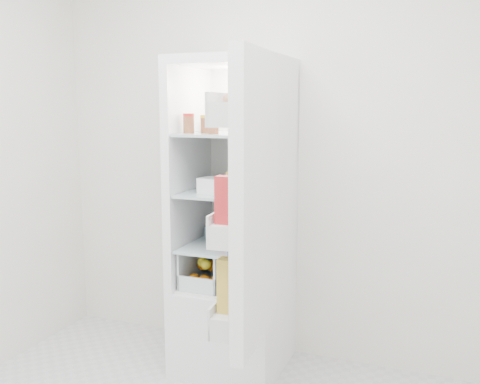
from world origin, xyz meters
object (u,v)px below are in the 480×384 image
at_px(refrigerator, 236,255).
at_px(red_cabbage, 238,229).
at_px(mushroom_bowl, 215,232).
at_px(fridge_door, 250,206).

height_order(refrigerator, red_cabbage, refrigerator).
bearing_deg(red_cabbage, mushroom_bowl, 152.97).
bearing_deg(fridge_door, refrigerator, 22.39).
xyz_separation_m(red_cabbage, mushroom_bowl, (-0.19, 0.10, -0.06)).
height_order(mushroom_bowl, fridge_door, fridge_door).
distance_m(refrigerator, fridge_door, 0.83).
bearing_deg(fridge_door, red_cabbage, 21.71).
distance_m(refrigerator, mushroom_bowl, 0.21).
bearing_deg(red_cabbage, fridge_door, -63.63).
bearing_deg(refrigerator, fridge_door, -62.95).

